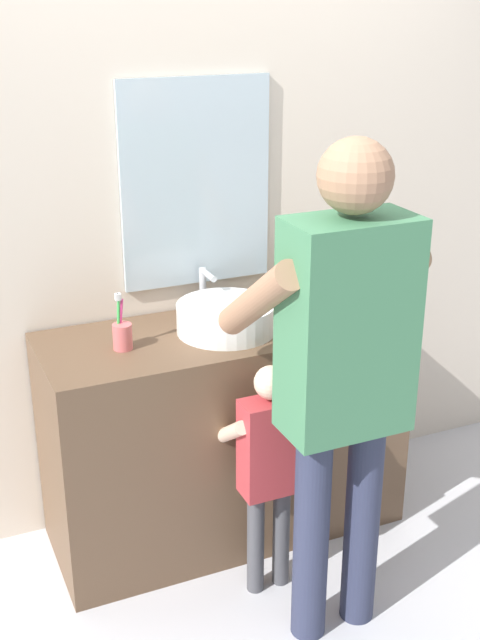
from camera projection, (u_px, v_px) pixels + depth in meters
ground_plane at (256, 567)px, 3.19m from camera, size 14.00×14.00×0.00m
back_wall at (192, 192)px, 3.22m from camera, size 4.40×0.10×2.70m
vanity_cabinet at (225, 432)px, 3.28m from camera, size 1.40×0.54×0.89m
sink_basin at (226, 317)px, 3.08m from camera, size 0.37×0.37×0.11m
faucet at (204, 292)px, 3.26m from camera, size 0.18×0.14×0.18m
toothbrush_cup at (122, 335)px, 2.93m from camera, size 0.07×0.07×0.21m
soap_bottle at (314, 296)px, 3.26m from camera, size 0.06×0.06×0.17m
child_toddler at (269, 459)px, 2.91m from camera, size 0.28×0.28×0.91m
adult_parent at (343, 357)px, 2.55m from camera, size 0.53×0.56×1.71m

